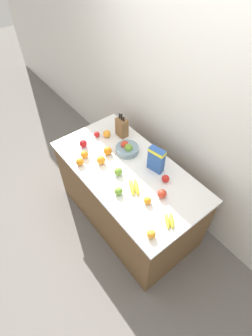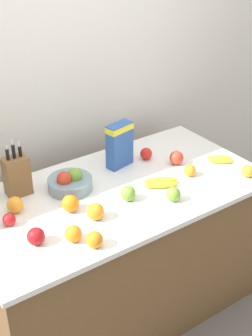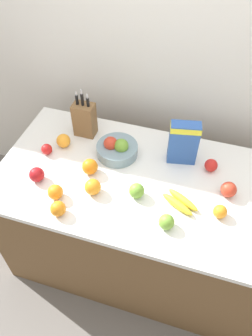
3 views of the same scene
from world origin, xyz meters
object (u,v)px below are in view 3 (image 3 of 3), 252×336
(knife_block, at_px, (85,119))
(orange_mid_left, at_px, (55,192))
(banana_bunch_right, at_px, (180,202))
(orange_mid_right, at_px, (93,187))
(apple_near_bananas, at_px, (166,222))
(apple_front, at_px, (211,165))
(orange_front_right, at_px, (58,209))
(apple_leftmost, at_px, (37,175))
(orange_by_cereal, at_px, (63,141))
(orange_front_center, at_px, (90,167))
(orange_front_left, at_px, (220,212))
(fruit_bowl, at_px, (117,149))
(apple_rightmost, at_px, (229,190))
(apple_by_knife_block, at_px, (47,149))
(cereal_box, at_px, (184,141))
(apple_rear, at_px, (137,191))

(knife_block, relative_size, orange_mid_left, 4.02)
(banana_bunch_right, distance_m, orange_mid_right, 0.46)
(apple_near_bananas, bearing_deg, apple_front, 70.49)
(apple_front, relative_size, orange_front_right, 0.92)
(apple_leftmost, xyz_separation_m, apple_front, (0.90, 0.36, -0.01))
(apple_leftmost, relative_size, orange_by_cereal, 0.99)
(orange_front_center, height_order, orange_front_left, orange_front_center)
(fruit_bowl, height_order, apple_rightmost, fruit_bowl)
(orange_mid_left, bearing_deg, orange_mid_right, 26.83)
(apple_leftmost, height_order, apple_by_knife_block, apple_leftmost)
(apple_rightmost, bearing_deg, banana_bunch_right, -148.42)
(knife_block, distance_m, apple_leftmost, 0.46)
(cereal_box, bearing_deg, orange_front_center, -163.67)
(banana_bunch_right, bearing_deg, apple_rightmost, 31.58)
(banana_bunch_right, distance_m, orange_by_cereal, 0.79)
(orange_front_left, bearing_deg, orange_front_right, -163.68)
(cereal_box, distance_m, apple_near_bananas, 0.49)
(apple_by_knife_block, bearing_deg, apple_rear, -14.12)
(apple_rear, xyz_separation_m, apple_near_bananas, (0.19, -0.14, -0.00))
(banana_bunch_right, distance_m, orange_mid_left, 0.65)
(apple_front, xyz_separation_m, orange_front_right, (-0.69, -0.53, 0.00))
(orange_front_center, bearing_deg, apple_by_knife_block, 167.67)
(fruit_bowl, relative_size, orange_by_cereal, 2.89)
(apple_rear, xyz_separation_m, orange_mid_right, (-0.23, -0.05, 0.00))
(apple_front, bearing_deg, apple_near_bananas, -109.51)
(apple_rear, relative_size, orange_by_cereal, 0.98)
(orange_front_center, bearing_deg, banana_bunch_right, -7.91)
(apple_rear, xyz_separation_m, orange_front_left, (0.43, 0.00, -0.01))
(fruit_bowl, relative_size, apple_rightmost, 2.90)
(apple_rightmost, distance_m, orange_front_left, 0.15)
(orange_front_center, distance_m, orange_mid_left, 0.24)
(fruit_bowl, distance_m, orange_mid_right, 0.31)
(knife_block, bearing_deg, fruit_bowl, -25.91)
(apple_rear, relative_size, orange_front_right, 1.04)
(apple_front, xyz_separation_m, orange_mid_right, (-0.58, -0.35, 0.01))
(banana_bunch_right, distance_m, apple_leftmost, 0.79)
(orange_mid_right, height_order, orange_mid_left, orange_mid_right)
(apple_leftmost, distance_m, orange_by_cereal, 0.29)
(knife_block, height_order, apple_near_bananas, knife_block)
(apple_near_bananas, bearing_deg, apple_rear, 143.64)
(apple_rear, height_order, apple_near_bananas, apple_rear)
(orange_front_center, bearing_deg, knife_block, 116.27)
(fruit_bowl, xyz_separation_m, apple_leftmost, (-0.36, -0.32, -0.00))
(apple_rightmost, height_order, apple_near_bananas, apple_rightmost)
(orange_front_left, bearing_deg, knife_block, 156.27)
(apple_rightmost, xyz_separation_m, orange_front_right, (-0.80, -0.38, -0.00))
(knife_block, distance_m, fruit_bowl, 0.28)
(apple_by_knife_block, height_order, orange_front_left, orange_front_left)
(apple_rightmost, xyz_separation_m, apple_by_knife_block, (-1.06, -0.00, -0.01))
(banana_bunch_right, bearing_deg, orange_mid_right, -172.88)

